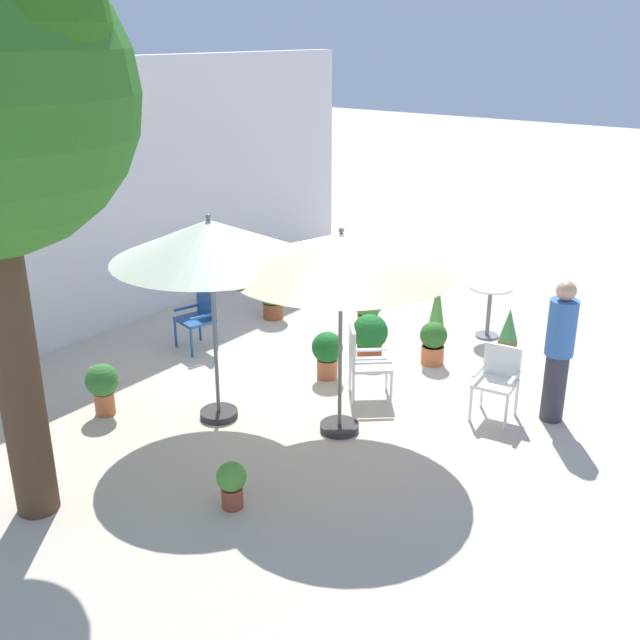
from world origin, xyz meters
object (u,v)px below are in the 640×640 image
patio_umbrella_0 (341,253)px  patio_chair_0 (200,314)px  patio_chair_1 (363,359)px  potted_plant_1 (368,304)px  patio_umbrella_1 (210,242)px  potted_plant_3 (103,384)px  potted_plant_2 (273,294)px  potted_plant_8 (437,309)px  cafe_table_0 (490,302)px  potted_plant_4 (232,482)px  potted_plant_0 (370,335)px  potted_plant_6 (433,342)px  potted_plant_5 (327,352)px  patio_chair_2 (498,377)px  standing_person (559,350)px  potted_plant_7 (508,333)px

patio_umbrella_0 → patio_chair_0: bearing=75.4°
patio_chair_1 → potted_plant_1: size_ratio=1.49×
patio_umbrella_1 → potted_plant_3: size_ratio=3.82×
potted_plant_2 → potted_plant_8: size_ratio=0.81×
cafe_table_0 → potted_plant_2: (-1.31, 3.04, -0.14)m
patio_chair_1 → potted_plant_2: (1.44, 2.65, -0.12)m
potted_plant_4 → potted_plant_2: bearing=35.7°
patio_chair_0 → potted_plant_0: (1.13, -2.13, -0.17)m
potted_plant_6 → potted_plant_4: bearing=-178.9°
patio_umbrella_0 → potted_plant_8: patio_umbrella_0 is taller
potted_plant_1 → potted_plant_5: (-1.87, -0.60, 0.03)m
cafe_table_0 → potted_plant_4: 5.40m
potted_plant_5 → potted_plant_6: 1.50m
patio_umbrella_0 → potted_plant_1: size_ratio=3.89×
potted_plant_2 → potted_plant_5: 2.33m
potted_plant_8 → potted_plant_4: bearing=-174.0°
potted_plant_8 → potted_plant_6: bearing=-154.2°
potted_plant_2 → potted_plant_1: bearing=-65.3°
patio_umbrella_0 → cafe_table_0: 3.91m
patio_chair_0 → potted_plant_5: 2.06m
patio_chair_2 → potted_plant_8: potted_plant_8 is taller
patio_chair_2 → standing_person: size_ratio=0.50×
patio_chair_0 → potted_plant_1: bearing=-34.0°
potted_plant_3 → potted_plant_7: 5.39m
potted_plant_5 → patio_umbrella_1: bearing=166.7°
potted_plant_0 → patio_umbrella_1: bearing=169.2°
potted_plant_4 → potted_plant_7: (4.87, -0.64, 0.08)m
potted_plant_3 → potted_plant_8: bearing=-23.6°
potted_plant_3 → patio_chair_0: bearing=14.0°
potted_plant_6 → patio_chair_0: bearing=116.9°
patio_chair_1 → standing_person: size_ratio=0.55×
cafe_table_0 → patio_chair_0: patio_chair_0 is taller
potted_plant_5 → potted_plant_3: bearing=147.4°
patio_chair_1 → potted_plant_0: patio_chair_1 is taller
patio_chair_0 → potted_plant_4: 3.96m
patio_umbrella_1 → potted_plant_1: 3.93m
patio_chair_1 → patio_chair_2: bearing=-70.1°
potted_plant_2 → cafe_table_0: bearing=-66.7°
cafe_table_0 → standing_person: standing_person is taller
patio_chair_2 → potted_plant_0: (0.51, 2.10, -0.16)m
potted_plant_0 → potted_plant_5: size_ratio=1.00×
patio_chair_1 → potted_plant_8: size_ratio=1.07×
cafe_table_0 → potted_plant_1: bearing=112.1°
standing_person → patio_umbrella_0: bearing=132.9°
potted_plant_1 → potted_plant_8: potted_plant_8 is taller
patio_chair_2 → potted_plant_6: size_ratio=1.42×
patio_chair_1 → potted_plant_0: 1.23m
patio_chair_0 → potted_plant_7: size_ratio=1.23×
potted_plant_2 → potted_plant_5: potted_plant_2 is taller
patio_chair_1 → patio_chair_2: patio_chair_1 is taller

